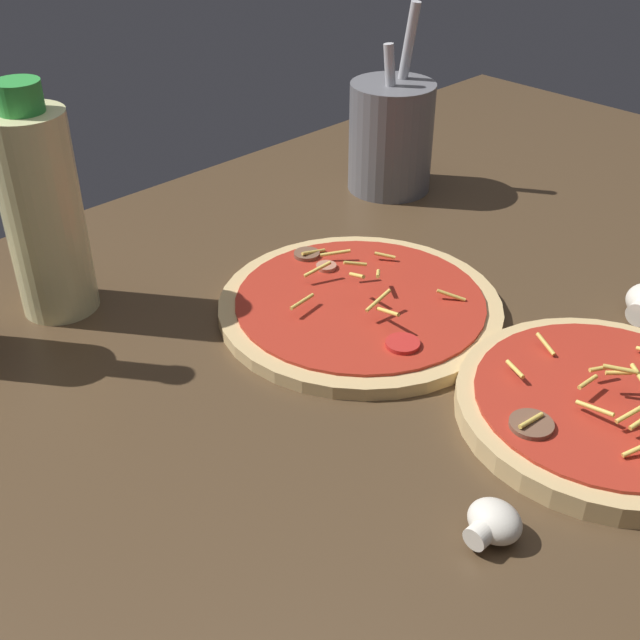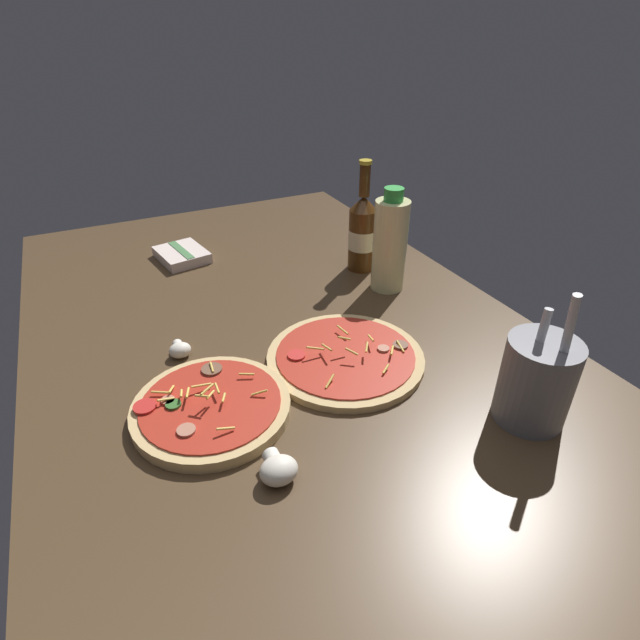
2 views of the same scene
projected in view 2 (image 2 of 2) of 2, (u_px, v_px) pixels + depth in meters
counter_slab at (297, 355)px, 90.07cm from camera, size 160.00×90.00×2.50cm
pizza_near at (211, 407)px, 74.88cm from camera, size 23.79×23.79×5.09cm
pizza_far at (345, 357)px, 86.13cm from camera, size 27.15×27.15×4.97cm
beer_bottle at (362, 232)px, 112.96cm from camera, size 6.32×6.32×25.01cm
oil_bottle at (390, 244)px, 104.24cm from camera, size 7.18×7.18×22.04cm
mushroom_left at (278, 469)px, 63.88cm from camera, size 5.32×5.06×3.54cm
mushroom_right at (180, 350)px, 87.08cm from camera, size 4.01×3.82×2.68cm
utensil_crock at (537, 381)px, 71.12cm from camera, size 10.30×10.30×22.29cm
dish_towel at (182, 255)px, 121.10cm from camera, size 14.23×12.25×2.56cm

